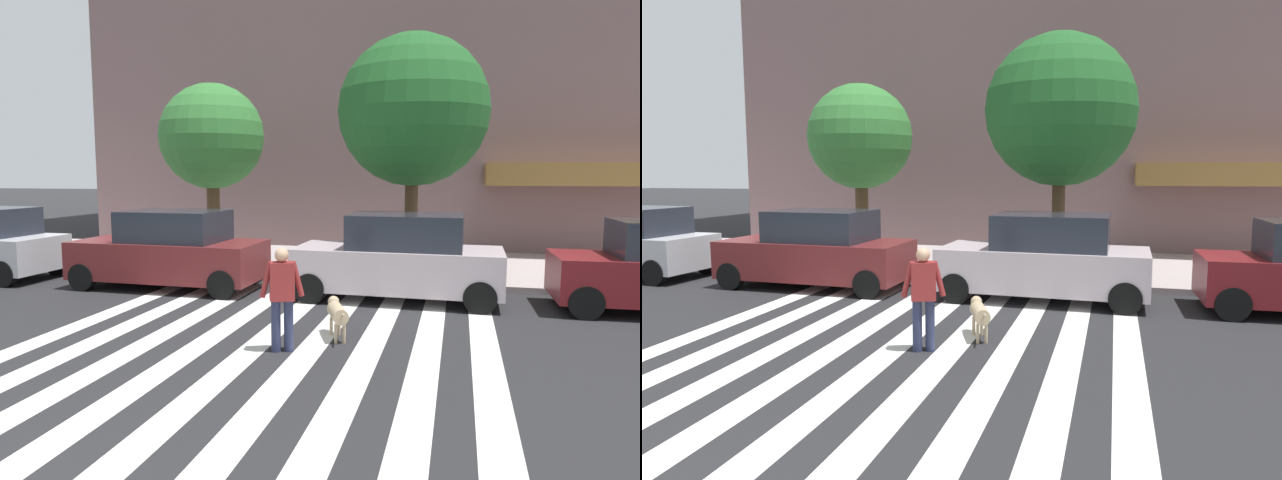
# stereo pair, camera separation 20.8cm
# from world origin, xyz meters

# --- Properties ---
(ground_plane) EXTENTS (160.00, 160.00, 0.00)m
(ground_plane) POSITION_xyz_m (0.00, 5.64, 0.00)
(ground_plane) COLOR #232326
(sidewalk_far) EXTENTS (80.00, 6.00, 0.15)m
(sidewalk_far) POSITION_xyz_m (0.00, 14.28, 0.07)
(sidewalk_far) COLOR #AFA0A0
(sidewalk_far) RESTS_ON ground_plane
(crosswalk_stripes) EXTENTS (7.65, 10.68, 0.01)m
(crosswalk_stripes) POSITION_xyz_m (1.13, 5.64, 0.00)
(crosswalk_stripes) COLOR silver
(crosswalk_stripes) RESTS_ON ground_plane
(parked_car_behind_first) EXTENTS (4.60, 2.08, 1.89)m
(parked_car_behind_first) POSITION_xyz_m (-2.53, 10.01, 0.90)
(parked_car_behind_first) COLOR maroon
(parked_car_behind_first) RESTS_ON ground_plane
(parked_car_third_in_line) EXTENTS (4.52, 2.04, 1.90)m
(parked_car_third_in_line) POSITION_xyz_m (3.03, 10.01, 0.91)
(parked_car_third_in_line) COLOR #C1AFB8
(parked_car_third_in_line) RESTS_ON ground_plane
(street_tree_nearest) EXTENTS (3.11, 3.11, 5.28)m
(street_tree_nearest) POSITION_xyz_m (-2.94, 13.44, 3.84)
(street_tree_nearest) COLOR #4C3823
(street_tree_nearest) RESTS_ON sidewalk_far
(street_tree_middle) EXTENTS (3.81, 3.81, 6.12)m
(street_tree_middle) POSITION_xyz_m (3.06, 12.38, 4.34)
(street_tree_middle) COLOR #4C3823
(street_tree_middle) RESTS_ON sidewalk_far
(pedestrian_dog_walker) EXTENTS (0.69, 0.36, 1.64)m
(pedestrian_dog_walker) POSITION_xyz_m (1.62, 5.91, 0.93)
(pedestrian_dog_walker) COLOR #282D4C
(pedestrian_dog_walker) RESTS_ON ground_plane
(dog_on_leash) EXTENTS (0.53, 1.04, 0.65)m
(dog_on_leash) POSITION_xyz_m (2.30, 6.81, 0.44)
(dog_on_leash) COLOR tan
(dog_on_leash) RESTS_ON ground_plane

